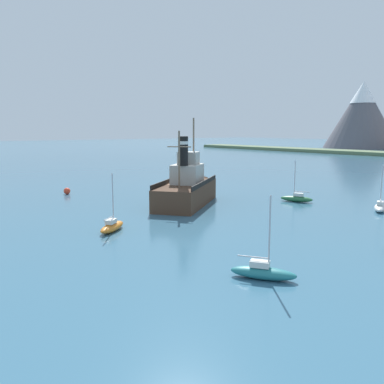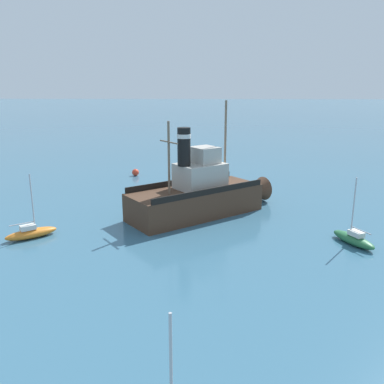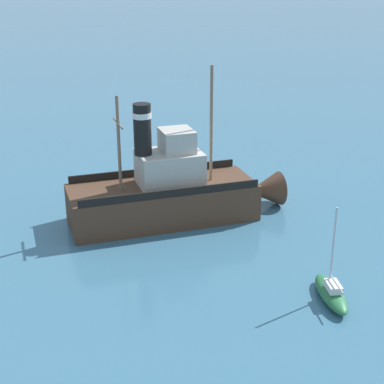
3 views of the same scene
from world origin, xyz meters
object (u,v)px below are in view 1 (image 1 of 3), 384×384
Objects in this scene: sailboat_white at (380,207)px; sailboat_orange at (112,226)px; mooring_buoy at (67,191)px; old_tugboat at (188,188)px; sailboat_teal at (263,272)px; sailboat_green at (297,198)px.

sailboat_white is 1.00× the size of sailboat_orange.
sailboat_white is at bearing 35.66° from mooring_buoy.
old_tugboat reaches higher than sailboat_teal.
mooring_buoy is (-31.05, -22.28, 0.01)m from sailboat_white.
sailboat_teal is (21.83, -10.83, -1.40)m from old_tugboat.
sailboat_white and sailboat_orange have the same top height.
sailboat_teal is (15.07, -21.99, 0.00)m from sailboat_green.
sailboat_green is (6.76, 11.16, -1.40)m from old_tugboat.
sailboat_teal is at bearing -75.81° from sailboat_white.
sailboat_white reaches higher than mooring_buoy.
sailboat_orange is at bearing -63.34° from old_tugboat.
sailboat_white is 5.63× the size of mooring_buoy.
sailboat_orange is at bearing -109.25° from sailboat_white.
old_tugboat is at bearing -121.20° from sailboat_green.
sailboat_green is 1.00× the size of sailboat_teal.
mooring_buoy is (-22.19, -19.72, 0.01)m from sailboat_green.
sailboat_orange is at bearing -173.02° from sailboat_teal.
sailboat_green is at bearing 58.80° from old_tugboat.
old_tugboat is at bearing 116.66° from sailboat_orange.
old_tugboat is at bearing -138.70° from sailboat_white.
sailboat_white is 28.01m from sailboat_orange.
mooring_buoy is at bearing 169.19° from sailboat_orange.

